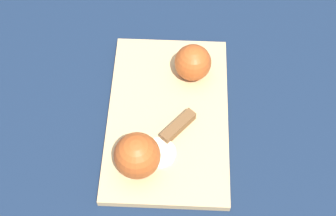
% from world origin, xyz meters
% --- Properties ---
extents(ground_plane, '(4.00, 4.00, 0.00)m').
position_xyz_m(ground_plane, '(0.00, 0.00, 0.00)').
color(ground_plane, '#14233D').
extents(cutting_board, '(0.37, 0.24, 0.02)m').
position_xyz_m(cutting_board, '(0.00, 0.00, 0.01)').
color(cutting_board, tan).
rests_on(cutting_board, ground_plane).
extents(apple_half_left, '(0.07, 0.07, 0.07)m').
position_xyz_m(apple_half_left, '(-0.09, 0.05, 0.05)').
color(apple_half_left, '#AD4C1E').
rests_on(apple_half_left, cutting_board).
extents(apple_half_right, '(0.08, 0.08, 0.08)m').
position_xyz_m(apple_half_right, '(0.11, -0.05, 0.06)').
color(apple_half_right, '#AD4C1E').
rests_on(apple_half_right, cutting_board).
extents(knife, '(0.13, 0.13, 0.02)m').
position_xyz_m(knife, '(0.04, 0.01, 0.02)').
color(knife, silver).
rests_on(knife, cutting_board).
extents(apple_slice, '(0.06, 0.06, 0.01)m').
position_xyz_m(apple_slice, '(0.08, -0.02, 0.02)').
color(apple_slice, '#EFE5C6').
rests_on(apple_slice, cutting_board).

